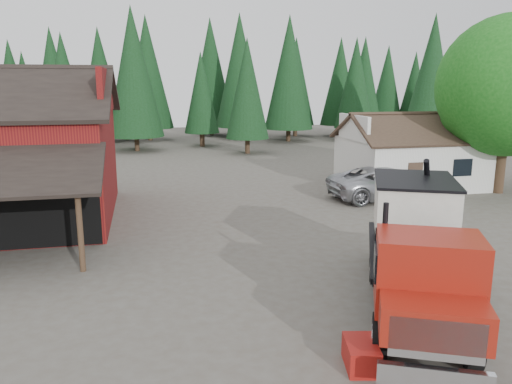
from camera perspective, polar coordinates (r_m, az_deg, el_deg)
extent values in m
plane|color=#4F493E|center=(16.65, -0.13, -10.04)|extent=(120.00, 120.00, 0.00)
cube|color=maroon|center=(25.09, -16.80, 11.03)|extent=(0.25, 7.00, 2.00)
cylinder|color=#382619|center=(17.97, -19.44, -4.34)|extent=(0.20, 0.20, 2.80)
cube|color=silver|center=(32.81, 17.37, 3.26)|extent=(8.00, 6.00, 3.00)
cube|color=#38281E|center=(31.27, 19.00, 6.89)|extent=(8.60, 3.42, 1.80)
cube|color=#38281E|center=(33.86, 16.35, 7.42)|extent=(8.60, 3.42, 1.80)
cube|color=silver|center=(30.74, 11.11, 7.24)|extent=(0.20, 4.20, 1.50)
cube|color=silver|center=(34.74, 23.38, 7.03)|extent=(0.20, 4.20, 1.50)
cube|color=#38281E|center=(29.57, 17.69, 1.32)|extent=(0.90, 0.06, 2.00)
cube|color=black|center=(31.09, 22.54, 2.59)|extent=(1.20, 0.06, 1.00)
cylinder|color=#382619|center=(32.61, 26.13, 2.69)|extent=(0.60, 0.60, 3.20)
sphere|color=#135613|center=(32.26, 26.90, 10.76)|extent=(8.00, 8.00, 8.00)
sphere|color=#135613|center=(32.19, 24.12, 8.87)|extent=(4.40, 4.40, 4.40)
cylinder|color=#382619|center=(46.32, -0.98, 5.42)|extent=(0.44, 0.44, 1.60)
cone|color=black|center=(46.00, -1.01, 11.74)|extent=(3.96, 3.96, 9.00)
cylinder|color=#382619|center=(48.55, 18.94, 5.08)|extent=(0.44, 0.44, 1.60)
cone|color=black|center=(48.24, 19.45, 12.28)|extent=(4.84, 4.84, 11.00)
cylinder|color=#382619|center=(49.35, -13.45, 5.51)|extent=(0.44, 0.44, 1.60)
cone|color=black|center=(49.05, -13.84, 13.18)|extent=(5.28, 5.28, 12.00)
cylinder|color=black|center=(12.49, 13.93, -15.67)|extent=(0.77, 1.13, 1.08)
cylinder|color=black|center=(12.76, 23.59, -15.76)|extent=(0.77, 1.13, 1.08)
cylinder|color=black|center=(16.81, 13.51, -8.19)|extent=(0.77, 1.13, 1.08)
cylinder|color=black|center=(17.01, 20.54, -8.40)|extent=(0.77, 1.13, 1.08)
cylinder|color=black|center=(18.11, 13.42, -6.69)|extent=(0.77, 1.13, 1.08)
cylinder|color=black|center=(18.29, 19.94, -6.91)|extent=(0.77, 1.13, 1.08)
cube|color=black|center=(15.28, 17.61, -8.97)|extent=(4.53, 8.12, 0.39)
cube|color=silver|center=(11.27, 19.71, -19.36)|extent=(2.13, 1.11, 0.44)
cube|color=silver|center=(10.97, 19.95, -15.58)|extent=(1.74, 0.87, 0.88)
cube|color=maroon|center=(11.43, 19.61, -13.56)|extent=(2.54, 2.09, 0.84)
cube|color=maroon|center=(12.39, 19.06, -8.76)|extent=(2.84, 2.51, 1.82)
cube|color=black|center=(11.56, 19.61, -8.77)|extent=(1.91, 0.94, 0.88)
cylinder|color=black|center=(12.96, 14.45, -5.01)|extent=(0.18, 0.18, 1.77)
cube|color=black|center=(13.32, 18.56, -7.47)|extent=(2.23, 1.12, 1.57)
cube|color=black|center=(16.48, 17.24, -6.40)|extent=(4.67, 6.23, 0.16)
cube|color=silver|center=(16.09, 17.57, -1.48)|extent=(3.41, 3.89, 1.57)
cone|color=silver|center=(16.34, 17.35, -4.83)|extent=(2.87, 2.87, 0.69)
cube|color=black|center=(15.92, 17.75, 1.34)|extent=(3.54, 4.02, 0.08)
cylinder|color=black|center=(17.51, 19.07, -0.83)|extent=(1.53, 1.78, 3.00)
cube|color=maroon|center=(18.61, 14.89, -3.24)|extent=(0.87, 0.96, 0.44)
cylinder|color=silver|center=(13.60, 23.23, -12.56)|extent=(0.91, 1.12, 0.55)
imported|color=#ACADB4|center=(28.78, 14.69, 1.02)|extent=(6.65, 3.33, 1.81)
cube|color=maroon|center=(12.14, 11.92, -17.74)|extent=(0.92, 1.23, 0.60)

